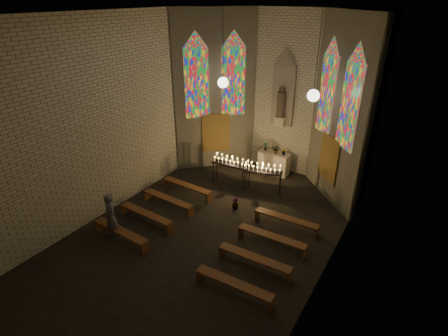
% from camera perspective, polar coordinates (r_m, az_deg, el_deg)
% --- Properties ---
extents(floor, '(12.00, 12.00, 0.00)m').
position_cam_1_polar(floor, '(12.32, -2.88, -10.68)').
color(floor, black).
rests_on(floor, ground).
extents(room, '(8.22, 12.43, 7.00)m').
position_cam_1_polar(room, '(13.23, 5.21, 10.10)').
color(room, beige).
rests_on(room, ground).
extents(altar, '(1.40, 0.60, 1.00)m').
position_cam_1_polar(altar, '(16.15, 8.14, 0.84)').
color(altar, beige).
rests_on(altar, ground).
extents(flower_vase_left, '(0.23, 0.19, 0.39)m').
position_cam_1_polar(flower_vase_left, '(16.05, 6.77, 3.50)').
color(flower_vase_left, '#4C723F').
rests_on(flower_vase_left, altar).
extents(flower_vase_center, '(0.38, 0.33, 0.41)m').
position_cam_1_polar(flower_vase_center, '(15.87, 8.51, 3.12)').
color(flower_vase_center, '#4C723F').
rests_on(flower_vase_center, altar).
extents(flower_vase_right, '(0.23, 0.21, 0.34)m').
position_cam_1_polar(flower_vase_right, '(15.72, 9.78, 2.67)').
color(flower_vase_right, '#4C723F').
rests_on(flower_vase_right, altar).
extents(aisle_flower_pot, '(0.32, 0.32, 0.47)m').
position_cam_1_polar(aisle_flower_pot, '(13.48, 1.86, -5.77)').
color(aisle_flower_pot, '#4C723F').
rests_on(aisle_flower_pot, ground).
extents(votive_stand_left, '(1.70, 0.54, 1.23)m').
position_cam_1_polar(votive_stand_left, '(14.73, 1.18, 0.87)').
color(votive_stand_left, black).
rests_on(votive_stand_left, ground).
extents(votive_stand_right, '(1.67, 0.81, 1.20)m').
position_cam_1_polar(votive_stand_right, '(14.29, 6.26, -0.26)').
color(votive_stand_right, black).
rests_on(votive_stand_right, ground).
extents(pew_left_0, '(2.31, 0.41, 0.44)m').
position_cam_1_polar(pew_left_0, '(14.41, -6.05, -3.03)').
color(pew_left_0, '#5A3319').
rests_on(pew_left_0, ground).
extents(pew_right_0, '(2.31, 0.41, 0.44)m').
position_cam_1_polar(pew_right_0, '(12.56, 10.15, -8.27)').
color(pew_right_0, '#5A3319').
rests_on(pew_right_0, ground).
extents(pew_left_1, '(2.31, 0.41, 0.44)m').
position_cam_1_polar(pew_left_1, '(13.63, -9.14, -5.13)').
color(pew_left_1, '#5A3319').
rests_on(pew_left_1, ground).
extents(pew_right_1, '(2.31, 0.41, 0.44)m').
position_cam_1_polar(pew_right_1, '(11.65, 7.80, -11.20)').
color(pew_right_1, '#5A3319').
rests_on(pew_right_1, ground).
extents(pew_left_2, '(2.31, 0.41, 0.44)m').
position_cam_1_polar(pew_left_2, '(12.91, -12.60, -7.45)').
color(pew_left_2, '#5A3319').
rests_on(pew_left_2, ground).
extents(pew_right_2, '(2.31, 0.41, 0.44)m').
position_cam_1_polar(pew_right_2, '(10.80, 5.01, -14.58)').
color(pew_right_2, '#5A3319').
rests_on(pew_right_2, ground).
extents(pew_left_3, '(2.31, 0.41, 0.44)m').
position_cam_1_polar(pew_left_3, '(12.27, -16.49, -10.00)').
color(pew_left_3, '#5A3319').
rests_on(pew_left_3, ground).
extents(pew_right_3, '(2.31, 0.41, 0.44)m').
position_cam_1_polar(pew_right_3, '(10.03, 1.66, -18.46)').
color(pew_right_3, '#5A3319').
rests_on(pew_right_3, ground).
extents(visitor, '(0.72, 0.58, 1.70)m').
position_cam_1_polar(visitor, '(12.22, -18.05, -7.63)').
color(visitor, '#53545F').
rests_on(visitor, ground).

